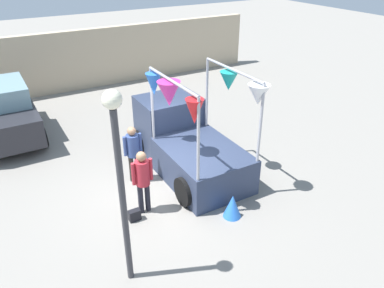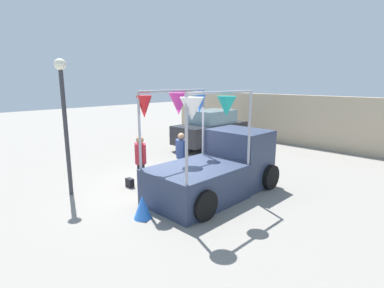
# 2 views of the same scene
# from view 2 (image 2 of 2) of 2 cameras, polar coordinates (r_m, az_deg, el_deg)

# --- Properties ---
(ground_plane) EXTENTS (60.00, 60.00, 0.00)m
(ground_plane) POSITION_cam_2_polar(r_m,az_deg,el_deg) (9.43, -4.13, -8.68)
(ground_plane) COLOR gray
(vendor_truck) EXTENTS (2.40, 4.10, 3.08)m
(vendor_truck) POSITION_cam_2_polar(r_m,az_deg,el_deg) (9.01, 5.21, -3.81)
(vendor_truck) COLOR #2D3851
(vendor_truck) RESTS_ON ground
(parked_car) EXTENTS (1.88, 4.00, 1.88)m
(parked_car) POSITION_cam_2_polar(r_m,az_deg,el_deg) (15.08, 3.66, 2.88)
(parked_car) COLOR #26262B
(parked_car) RESTS_ON ground
(person_customer) EXTENTS (0.53, 0.34, 1.67)m
(person_customer) POSITION_cam_2_polar(r_m,az_deg,el_deg) (9.37, -9.79, -2.46)
(person_customer) COLOR black
(person_customer) RESTS_ON ground
(person_vendor) EXTENTS (0.53, 0.34, 1.63)m
(person_vendor) POSITION_cam_2_polar(r_m,az_deg,el_deg) (10.01, -2.05, -1.54)
(person_vendor) COLOR #2D2823
(person_vendor) RESTS_ON ground
(handbag) EXTENTS (0.28, 0.16, 0.28)m
(handbag) POSITION_cam_2_polar(r_m,az_deg,el_deg) (9.79, -11.77, -7.24)
(handbag) COLOR black
(handbag) RESTS_ON ground
(street_lamp) EXTENTS (0.32, 0.32, 3.92)m
(street_lamp) POSITION_cam_2_polar(r_m,az_deg,el_deg) (9.21, -23.21, 6.27)
(street_lamp) COLOR #333338
(street_lamp) RESTS_ON ground
(brick_boundary_wall) EXTENTS (18.00, 0.36, 2.60)m
(brick_boundary_wall) POSITION_cam_2_polar(r_m,az_deg,el_deg) (16.52, 20.55, 4.18)
(brick_boundary_wall) COLOR tan
(brick_boundary_wall) RESTS_ON ground
(folded_kite_bundle_azure) EXTENTS (0.53, 0.53, 0.60)m
(folded_kite_bundle_azure) POSITION_cam_2_polar(r_m,az_deg,el_deg) (7.57, -9.42, -11.71)
(folded_kite_bundle_azure) COLOR blue
(folded_kite_bundle_azure) RESTS_ON ground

